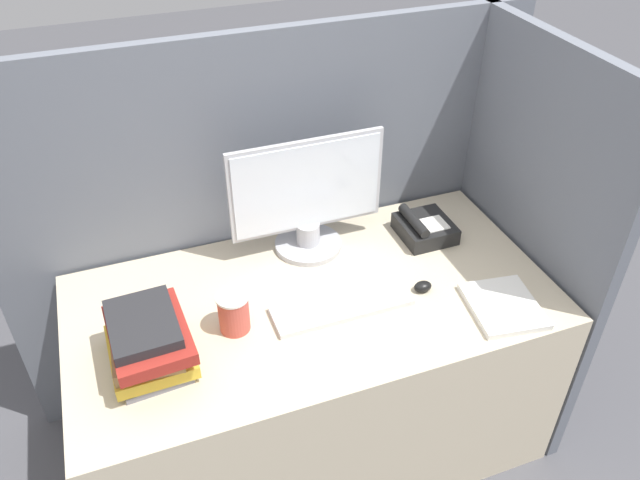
{
  "coord_description": "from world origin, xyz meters",
  "views": [
    {
      "loc": [
        -0.5,
        -1.01,
        2.09
      ],
      "look_at": [
        0.04,
        0.44,
        0.92
      ],
      "focal_mm": 35.0,
      "sensor_mm": 36.0,
      "label": 1
    }
  ],
  "objects_px": {
    "keyboard": "(342,306)",
    "coffee_cup": "(234,312)",
    "monitor": "(307,202)",
    "mouse": "(423,287)",
    "desk_telephone": "(424,228)",
    "book_stack": "(148,342)"
  },
  "relations": [
    {
      "from": "keyboard",
      "to": "coffee_cup",
      "type": "xyz_separation_m",
      "value": [
        -0.34,
        0.03,
        0.06
      ]
    },
    {
      "from": "monitor",
      "to": "coffee_cup",
      "type": "xyz_separation_m",
      "value": [
        -0.35,
        -0.31,
        -0.12
      ]
    },
    {
      "from": "mouse",
      "to": "desk_telephone",
      "type": "height_order",
      "value": "desk_telephone"
    },
    {
      "from": "book_stack",
      "to": "desk_telephone",
      "type": "bearing_deg",
      "value": 15.15
    },
    {
      "from": "monitor",
      "to": "coffee_cup",
      "type": "height_order",
      "value": "monitor"
    },
    {
      "from": "book_stack",
      "to": "desk_telephone",
      "type": "height_order",
      "value": "book_stack"
    },
    {
      "from": "monitor",
      "to": "desk_telephone",
      "type": "height_order",
      "value": "monitor"
    },
    {
      "from": "coffee_cup",
      "to": "monitor",
      "type": "bearing_deg",
      "value": 42.01
    },
    {
      "from": "keyboard",
      "to": "book_stack",
      "type": "xyz_separation_m",
      "value": [
        -0.6,
        -0.02,
        0.08
      ]
    },
    {
      "from": "book_stack",
      "to": "desk_telephone",
      "type": "relative_size",
      "value": 1.57
    },
    {
      "from": "desk_telephone",
      "to": "keyboard",
      "type": "bearing_deg",
      "value": -149.12
    },
    {
      "from": "book_stack",
      "to": "desk_telephone",
      "type": "distance_m",
      "value": 1.06
    },
    {
      "from": "coffee_cup",
      "to": "book_stack",
      "type": "xyz_separation_m",
      "value": [
        -0.26,
        -0.05,
        0.02
      ]
    },
    {
      "from": "monitor",
      "to": "coffee_cup",
      "type": "relative_size",
      "value": 4.13
    },
    {
      "from": "desk_telephone",
      "to": "book_stack",
      "type": "bearing_deg",
      "value": -164.85
    },
    {
      "from": "monitor",
      "to": "keyboard",
      "type": "height_order",
      "value": "monitor"
    },
    {
      "from": "book_stack",
      "to": "keyboard",
      "type": "bearing_deg",
      "value": 2.15
    },
    {
      "from": "monitor",
      "to": "mouse",
      "type": "bearing_deg",
      "value": -52.64
    },
    {
      "from": "monitor",
      "to": "book_stack",
      "type": "xyz_separation_m",
      "value": [
        -0.61,
        -0.37,
        -0.1
      ]
    },
    {
      "from": "keyboard",
      "to": "coffee_cup",
      "type": "distance_m",
      "value": 0.35
    },
    {
      "from": "monitor",
      "to": "keyboard",
      "type": "xyz_separation_m",
      "value": [
        -0.01,
        -0.34,
        -0.18
      ]
    },
    {
      "from": "monitor",
      "to": "book_stack",
      "type": "height_order",
      "value": "monitor"
    }
  ]
}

